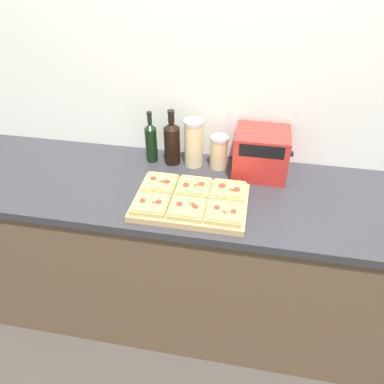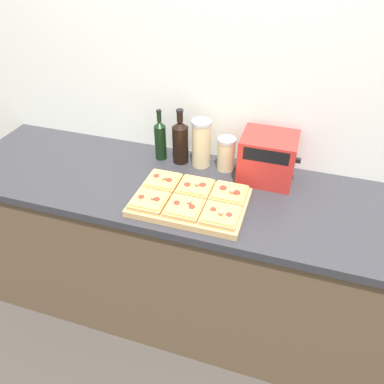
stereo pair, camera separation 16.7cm
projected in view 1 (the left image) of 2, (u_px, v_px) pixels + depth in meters
The scene contains 15 objects.
ground_plane at pixel (198, 359), 2.08m from camera, with size 12.00×12.00×0.00m, color #3D3833.
wall_back at pixel (223, 98), 1.86m from camera, with size 6.00×0.06×2.50m.
kitchen_counter at pixel (209, 258), 2.05m from camera, with size 2.63×0.67×0.93m.
cutting_board at pixel (191, 202), 1.67m from camera, with size 0.50×0.34×0.03m, color tan.
pizza_slice_back_left at pixel (160, 183), 1.74m from camera, with size 0.15×0.15×0.05m.
pizza_slice_back_center at pixel (194, 187), 1.72m from camera, with size 0.15×0.15×0.05m.
pizza_slice_back_right at pixel (229, 191), 1.69m from camera, with size 0.15×0.15×0.05m.
pizza_slice_front_left at pixel (151, 204), 1.62m from camera, with size 0.15×0.15×0.05m.
pizza_slice_front_center at pixel (187, 208), 1.59m from camera, with size 0.15×0.15×0.05m.
pizza_slice_front_right at pixel (225, 213), 1.57m from camera, with size 0.15×0.15×0.05m.
olive_oil_bottle at pixel (151, 141), 1.92m from camera, with size 0.06×0.06×0.27m.
wine_bottle at pixel (172, 142), 1.90m from camera, with size 0.08×0.08×0.29m.
grain_jar_tall at pixel (194, 143), 1.88m from camera, with size 0.10×0.10×0.25m.
grain_jar_short at pixel (219, 152), 1.88m from camera, with size 0.09×0.09×0.17m.
toaster_oven at pixel (261, 153), 1.82m from camera, with size 0.28×0.22×0.23m.
Camera 1 is at (0.17, -1.10, 1.98)m, focal length 35.00 mm.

